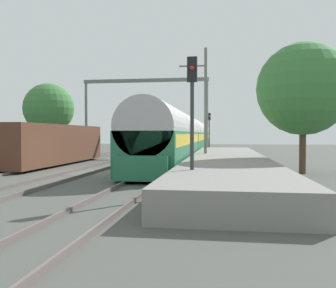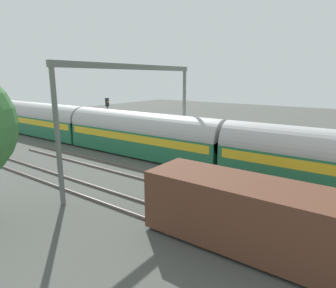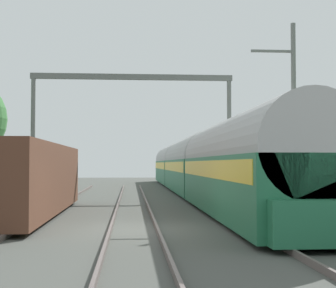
# 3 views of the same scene
# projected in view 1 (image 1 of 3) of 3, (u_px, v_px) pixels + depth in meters

# --- Properties ---
(ground) EXTENTS (120.00, 120.00, 0.00)m
(ground) POSITION_uv_depth(u_px,v_px,m) (87.00, 172.00, 21.39)
(ground) COLOR #4A4D48
(track_far_west) EXTENTS (1.52, 60.00, 0.16)m
(track_far_west) POSITION_uv_depth(u_px,v_px,m) (18.00, 170.00, 22.01)
(track_far_west) COLOR #655855
(track_far_west) RESTS_ON ground
(track_west) EXTENTS (1.52, 60.00, 0.16)m
(track_west) POSITION_uv_depth(u_px,v_px,m) (87.00, 171.00, 21.39)
(track_west) COLOR #655855
(track_west) RESTS_ON ground
(track_east) EXTENTS (1.52, 60.00, 0.16)m
(track_east) POSITION_uv_depth(u_px,v_px,m) (159.00, 172.00, 20.77)
(track_east) COLOR #655855
(track_east) RESTS_ON ground
(platform) EXTENTS (4.40, 28.00, 0.90)m
(platform) POSITION_uv_depth(u_px,v_px,m) (227.00, 163.00, 22.19)
(platform) COLOR gray
(platform) RESTS_ON ground
(passenger_train) EXTENTS (2.93, 49.20, 3.82)m
(passenger_train) POSITION_uv_depth(u_px,v_px,m) (190.00, 136.00, 40.26)
(passenger_train) COLOR #236B47
(passenger_train) RESTS_ON ground
(freight_car) EXTENTS (2.80, 13.00, 2.70)m
(freight_car) POSITION_uv_depth(u_px,v_px,m) (52.00, 144.00, 26.37)
(freight_car) COLOR #563323
(freight_car) RESTS_ON ground
(person_crossing) EXTENTS (0.46, 0.45, 1.73)m
(person_crossing) POSITION_uv_depth(u_px,v_px,m) (198.00, 146.00, 35.89)
(person_crossing) COLOR black
(person_crossing) RESTS_ON ground
(railway_signal_near) EXTENTS (0.36, 0.30, 5.00)m
(railway_signal_near) POSITION_uv_depth(u_px,v_px,m) (192.00, 107.00, 13.35)
(railway_signal_near) COLOR #2D2D33
(railway_signal_near) RESTS_ON ground
(railway_signal_far) EXTENTS (0.36, 0.30, 4.87)m
(railway_signal_far) POSITION_uv_depth(u_px,v_px,m) (209.00, 127.00, 46.25)
(railway_signal_far) COLOR #2D2D33
(railway_signal_far) RESTS_ON ground
(catenary_gantry) EXTENTS (12.99, 0.28, 7.86)m
(catenary_gantry) POSITION_uv_depth(u_px,v_px,m) (145.00, 100.00, 37.53)
(catenary_gantry) COLOR slate
(catenary_gantry) RESTS_ON ground
(catenary_pole_east_mid) EXTENTS (1.90, 0.20, 8.00)m
(catenary_pole_east_mid) POSITION_uv_depth(u_px,v_px,m) (205.00, 105.00, 24.73)
(catenary_pole_east_mid) COLOR slate
(catenary_pole_east_mid) RESTS_ON ground
(tree_west_background) EXTENTS (5.43, 5.43, 7.71)m
(tree_west_background) POSITION_uv_depth(u_px,v_px,m) (49.00, 108.00, 39.94)
(tree_west_background) COLOR #4C3826
(tree_west_background) RESTS_ON ground
(tree_east_background) EXTENTS (5.09, 5.09, 7.24)m
(tree_east_background) POSITION_uv_depth(u_px,v_px,m) (303.00, 89.00, 20.24)
(tree_east_background) COLOR #4C3826
(tree_east_background) RESTS_ON ground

